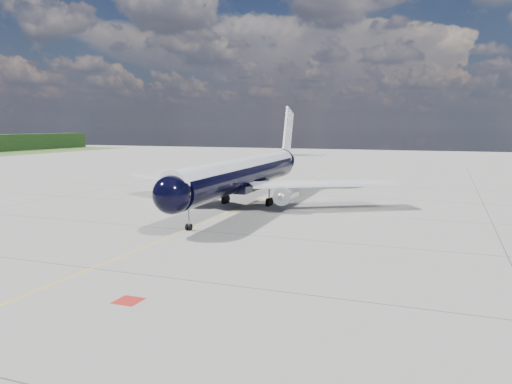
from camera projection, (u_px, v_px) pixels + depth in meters
ground at (256, 202)px, 70.37m from camera, size 320.00×320.00×0.00m
taxiway_centerline at (242, 208)px, 65.73m from camera, size 0.16×160.00×0.01m
red_marking at (128, 301)px, 30.91m from camera, size 1.60×1.60×0.01m
main_airliner at (247, 173)px, 67.77m from camera, size 40.13×48.84×14.11m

